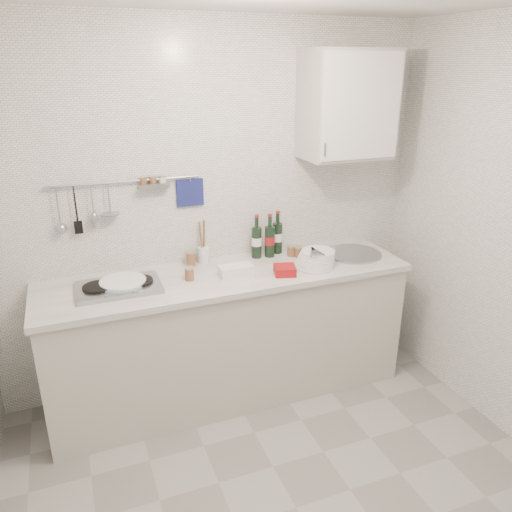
{
  "coord_description": "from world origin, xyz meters",
  "views": [
    {
      "loc": [
        -0.92,
        -1.78,
        2.21
      ],
      "look_at": [
        0.12,
        0.9,
        1.1
      ],
      "focal_mm": 35.0,
      "sensor_mm": 36.0,
      "label": 1
    }
  ],
  "objects_px": {
    "plate_stack_sink": "(316,259)",
    "utensil_crock": "(203,253)",
    "plate_stack_hob": "(122,285)",
    "wine_bottles": "(268,235)",
    "wall_cabinet": "(348,105)"
  },
  "relations": [
    {
      "from": "utensil_crock",
      "to": "plate_stack_hob",
      "type": "bearing_deg",
      "value": -158.37
    },
    {
      "from": "wall_cabinet",
      "to": "wine_bottles",
      "type": "distance_m",
      "value": 1.03
    },
    {
      "from": "plate_stack_hob",
      "to": "wine_bottles",
      "type": "height_order",
      "value": "wine_bottles"
    },
    {
      "from": "plate_stack_hob",
      "to": "utensil_crock",
      "type": "distance_m",
      "value": 0.63
    },
    {
      "from": "wall_cabinet",
      "to": "plate_stack_sink",
      "type": "relative_size",
      "value": 2.4
    },
    {
      "from": "plate_stack_hob",
      "to": "wine_bottles",
      "type": "bearing_deg",
      "value": 10.8
    },
    {
      "from": "utensil_crock",
      "to": "wall_cabinet",
      "type": "bearing_deg",
      "value": -6.75
    },
    {
      "from": "plate_stack_hob",
      "to": "wine_bottles",
      "type": "relative_size",
      "value": 0.99
    },
    {
      "from": "plate_stack_sink",
      "to": "utensil_crock",
      "type": "height_order",
      "value": "utensil_crock"
    },
    {
      "from": "plate_stack_hob",
      "to": "wine_bottles",
      "type": "xyz_separation_m",
      "value": [
        1.05,
        0.2,
        0.13
      ]
    },
    {
      "from": "plate_stack_hob",
      "to": "utensil_crock",
      "type": "xyz_separation_m",
      "value": [
        0.58,
        0.23,
        0.05
      ]
    },
    {
      "from": "plate_stack_sink",
      "to": "wine_bottles",
      "type": "bearing_deg",
      "value": 127.17
    },
    {
      "from": "plate_stack_sink",
      "to": "utensil_crock",
      "type": "relative_size",
      "value": 0.94
    },
    {
      "from": "plate_stack_hob",
      "to": "utensil_crock",
      "type": "height_order",
      "value": "utensil_crock"
    },
    {
      "from": "plate_stack_sink",
      "to": "wine_bottles",
      "type": "height_order",
      "value": "wine_bottles"
    }
  ]
}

